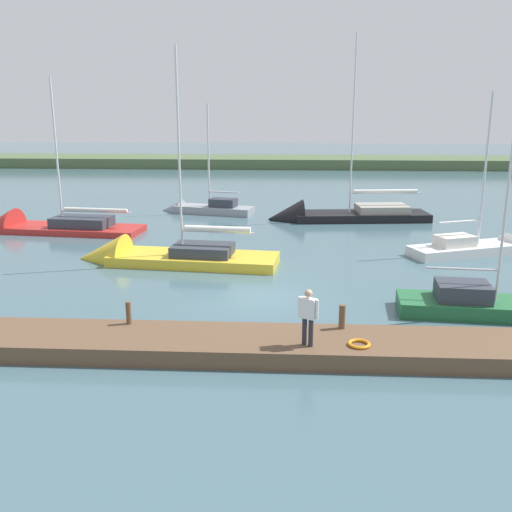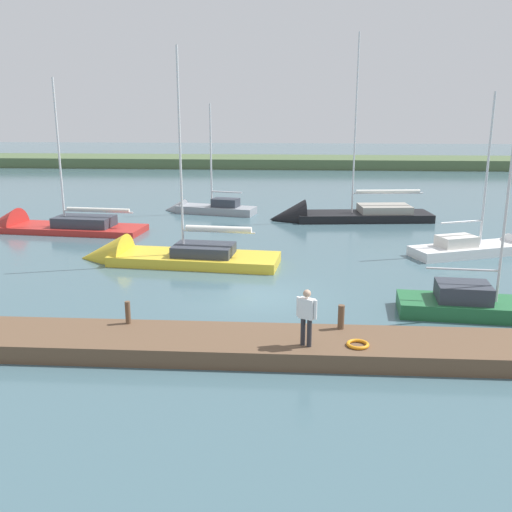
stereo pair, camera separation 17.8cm
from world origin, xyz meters
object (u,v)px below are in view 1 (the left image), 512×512
(sailboat_mid_channel, at_px, (202,211))
(life_ring_buoy, at_px, (359,344))
(mooring_post_far, at_px, (342,317))
(sailboat_far_left, at_px, (482,251))
(sailboat_behind_pier, at_px, (510,312))
(sailboat_far_right, at_px, (155,260))
(sailboat_near_dock, at_px, (39,229))
(person_on_dock, at_px, (308,314))
(mooring_post_near, at_px, (129,313))
(sailboat_inner_slip, at_px, (332,217))

(sailboat_mid_channel, bearing_deg, life_ring_buoy, 122.27)
(mooring_post_far, distance_m, sailboat_far_left, 14.67)
(sailboat_behind_pier, bearing_deg, life_ring_buoy, -139.24)
(sailboat_far_left, bearing_deg, sailboat_far_right, 168.45)
(sailboat_mid_channel, bearing_deg, mooring_post_far, 122.41)
(sailboat_far_right, bearing_deg, sailboat_near_dock, -32.06)
(sailboat_far_left, relative_size, person_on_dock, 5.19)
(mooring_post_near, height_order, sailboat_far_right, sailboat_far_right)
(person_on_dock, bearing_deg, sailboat_far_left, 174.36)
(mooring_post_near, xyz_separation_m, sailboat_inner_slip, (-7.92, -20.43, -0.72))
(mooring_post_near, relative_size, mooring_post_far, 0.96)
(mooring_post_far, bearing_deg, sailboat_near_dock, -43.91)
(mooring_post_far, bearing_deg, sailboat_mid_channel, -71.08)
(sailboat_mid_channel, relative_size, sailboat_far_left, 0.94)
(life_ring_buoy, xyz_separation_m, sailboat_far_right, (8.45, -10.67, -0.49))
(life_ring_buoy, bearing_deg, sailboat_near_dock, -45.50)
(life_ring_buoy, bearing_deg, mooring_post_far, -73.64)
(sailboat_near_dock, height_order, sailboat_far_left, sailboat_near_dock)
(sailboat_far_right, relative_size, sailboat_far_left, 1.26)
(mooring_post_near, relative_size, sailboat_mid_channel, 0.09)
(sailboat_far_right, bearing_deg, sailboat_far_left, -164.65)
(life_ring_buoy, height_order, sailboat_behind_pier, sailboat_behind_pier)
(mooring_post_far, bearing_deg, sailboat_inner_slip, -93.38)
(person_on_dock, bearing_deg, sailboat_far_right, -118.01)
(mooring_post_near, relative_size, life_ring_buoy, 1.11)
(sailboat_mid_channel, xyz_separation_m, sailboat_inner_slip, (-8.98, 2.24, 0.07))
(sailboat_behind_pier, distance_m, sailboat_far_right, 15.70)
(sailboat_far_left, distance_m, sailboat_inner_slip, 10.90)
(sailboat_far_right, relative_size, person_on_dock, 6.54)
(sailboat_far_left, bearing_deg, person_on_dock, -145.83)
(life_ring_buoy, relative_size, sailboat_far_left, 0.07)
(sailboat_mid_channel, bearing_deg, person_on_dock, 118.96)
(mooring_post_far, distance_m, sailboat_mid_channel, 23.98)
(life_ring_buoy, bearing_deg, sailboat_far_right, -51.64)
(sailboat_behind_pier, distance_m, person_on_dock, 8.61)
(mooring_post_far, xyz_separation_m, sailboat_behind_pier, (-6.24, -2.87, -0.79))
(mooring_post_near, xyz_separation_m, mooring_post_far, (-6.72, 0.00, 0.01))
(mooring_post_near, bearing_deg, sailboat_behind_pier, -167.49)
(life_ring_buoy, distance_m, sailboat_far_right, 13.62)
(sailboat_mid_channel, height_order, person_on_dock, sailboat_mid_channel)
(sailboat_far_left, xyz_separation_m, person_on_dock, (9.36, 13.49, 1.41))
(sailboat_near_dock, relative_size, person_on_dock, 6.17)
(life_ring_buoy, bearing_deg, sailboat_far_left, -120.37)
(life_ring_buoy, bearing_deg, mooring_post_near, -10.48)
(sailboat_far_left, bearing_deg, sailboat_near_dock, 149.84)
(sailboat_near_dock, height_order, sailboat_behind_pier, sailboat_near_dock)
(sailboat_near_dock, bearing_deg, mooring_post_far, 141.92)
(mooring_post_near, distance_m, sailboat_behind_pier, 13.29)
(mooring_post_near, height_order, mooring_post_far, mooring_post_far)
(sailboat_inner_slip, bearing_deg, person_on_dock, 78.22)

